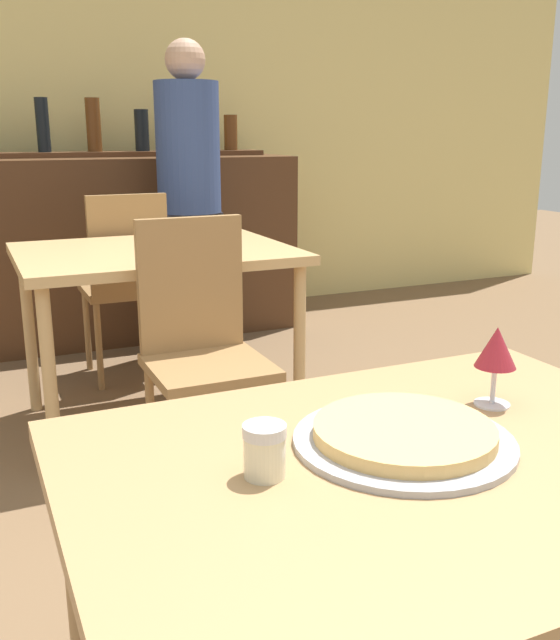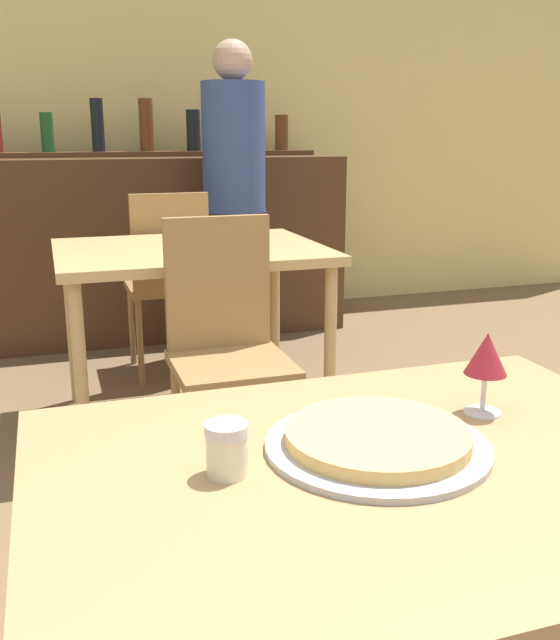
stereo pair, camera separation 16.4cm
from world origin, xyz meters
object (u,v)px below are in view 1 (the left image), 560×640
Objects in this scene: pizza_tray at (404,435)px; cheese_shaker at (265,450)px; chair_far_side_front at (201,337)px; chair_far_side_back at (126,275)px; person_standing at (189,192)px; wine_glass at (496,350)px.

pizza_tray is 0.26m from cheese_shaker.
chair_far_side_front and chair_far_side_back have the same top height.
wine_glass is at bearing -94.83° from person_standing.
chair_far_side_back is at bearing -147.43° from person_standing.
wine_glass is at bearing 17.49° from pizza_tray.
chair_far_side_back is 2.49m from wine_glass.
person_standing reaches higher than pizza_tray.
person_standing reaches higher than wine_glass.
chair_far_side_back reaches higher than wine_glass.
cheese_shaker is 0.05× the size of person_standing.
chair_far_side_back is 2.55m from pizza_tray.
cheese_shaker is 2.93m from person_standing.
pizza_tray is 0.29m from wine_glass.
cheese_shaker is (-0.33, -2.55, 0.22)m from chair_far_side_back.
chair_far_side_back is 2.50× the size of pizza_tray.
person_standing is (0.75, 2.82, 0.16)m from cheese_shaker.
chair_far_side_front is 2.50× the size of pizza_tray.
wine_glass reaches higher than pizza_tray.
pizza_tray is 0.22× the size of person_standing.
chair_far_side_back is (-0.00, 1.19, 0.00)m from chair_far_side_front.
chair_far_side_back is at bearing 88.45° from pizza_tray.
person_standing is 2.74m from wine_glass.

